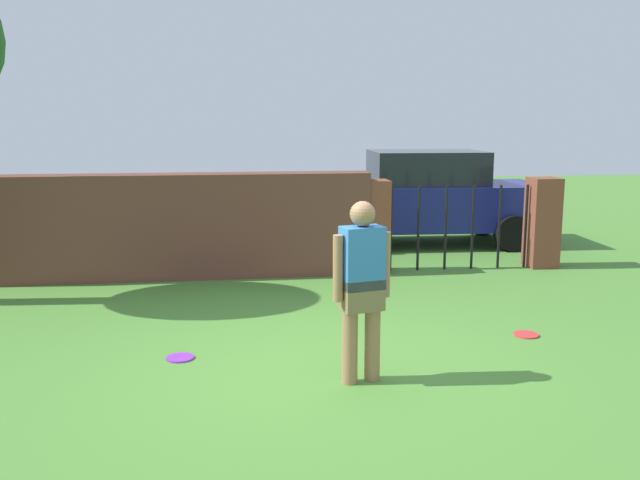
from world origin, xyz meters
name	(u,v)px	position (x,y,z in m)	size (l,w,h in m)	color
ground_plane	(323,369)	(0.00, 0.00, 0.00)	(40.00, 40.00, 0.00)	#4C8433
brick_wall	(182,226)	(-1.50, 3.98, 0.76)	(5.47, 0.50, 1.52)	brown
person	(362,283)	(0.29, -0.33, 0.90)	(0.53, 0.30, 1.62)	#9E704C
fence_gate	(459,224)	(2.68, 3.98, 0.70)	(3.14, 0.44, 1.40)	brown
car	(426,198)	(2.78, 6.12, 0.86)	(4.28, 2.08, 1.72)	navy
frisbee_red	(526,335)	(2.32, 0.70, 0.01)	(0.27, 0.27, 0.02)	red
frisbee_purple	(180,358)	(-1.34, 0.48, 0.01)	(0.27, 0.27, 0.02)	purple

